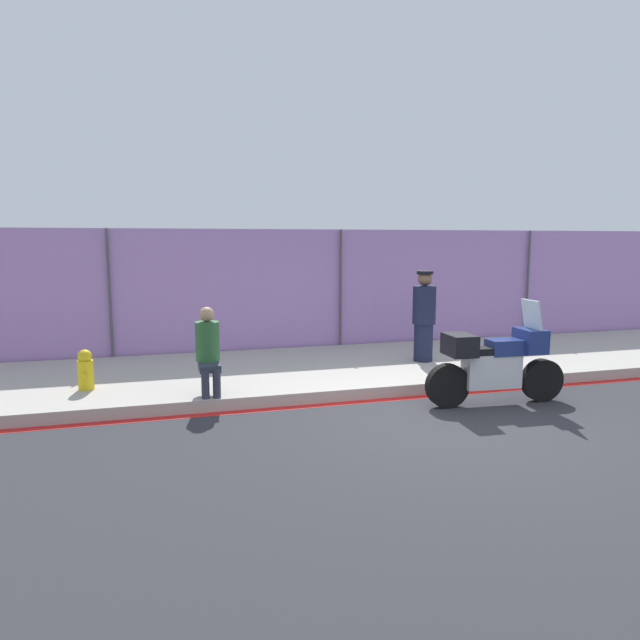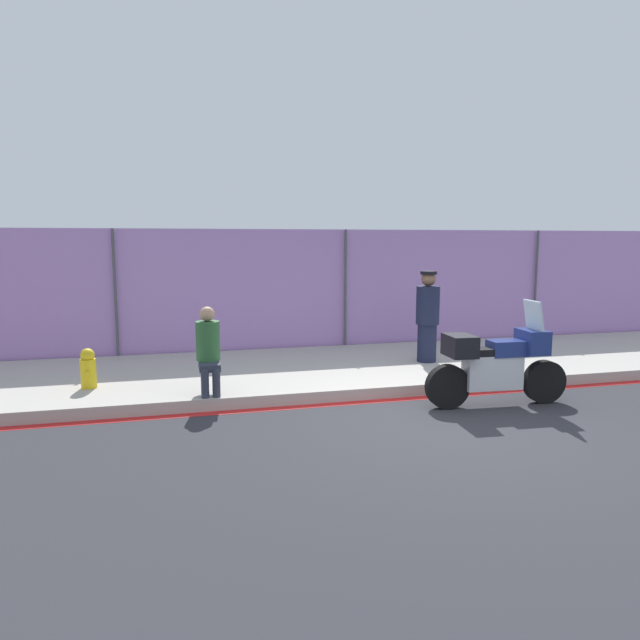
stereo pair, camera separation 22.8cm
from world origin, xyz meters
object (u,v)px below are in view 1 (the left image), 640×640
(officer_standing, at_px, (424,316))
(fire_hydrant, at_px, (86,370))
(motorcycle, at_px, (495,363))
(person_seated_on_curb, at_px, (208,346))

(officer_standing, distance_m, fire_hydrant, 5.68)
(officer_standing, bearing_deg, fire_hydrant, -175.20)
(motorcycle, distance_m, person_seated_on_curb, 4.10)
(motorcycle, xyz_separation_m, officer_standing, (-0.00, 2.26, 0.39))
(officer_standing, xyz_separation_m, fire_hydrant, (-5.64, -0.47, -0.53))
(motorcycle, height_order, officer_standing, officer_standing)
(fire_hydrant, bearing_deg, officer_standing, 4.80)
(officer_standing, bearing_deg, motorcycle, -89.88)
(person_seated_on_curb, bearing_deg, officer_standing, 15.82)
(motorcycle, height_order, person_seated_on_curb, motorcycle)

